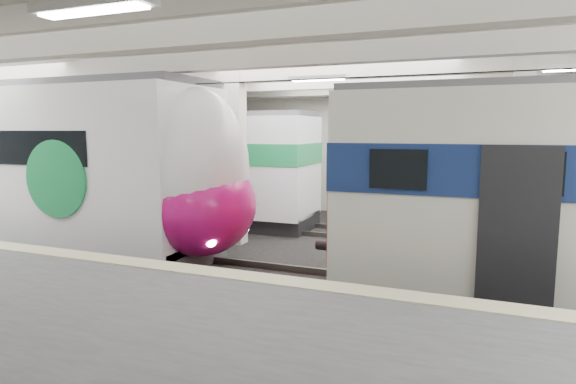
% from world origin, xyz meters
% --- Properties ---
extents(station_hall, '(36.00, 24.00, 5.75)m').
position_xyz_m(station_hall, '(0.00, -1.74, 3.24)').
color(station_hall, black).
rests_on(station_hall, ground).
extents(modern_emu, '(15.37, 3.17, 4.88)m').
position_xyz_m(modern_emu, '(-8.09, -0.00, 2.40)').
color(modern_emu, white).
rests_on(modern_emu, ground).
extents(far_train, '(13.17, 2.78, 4.23)m').
position_xyz_m(far_train, '(-8.00, 5.50, 2.19)').
color(far_train, white).
rests_on(far_train, ground).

